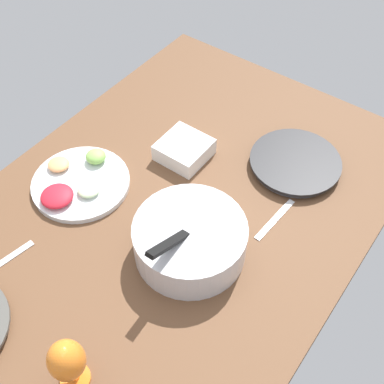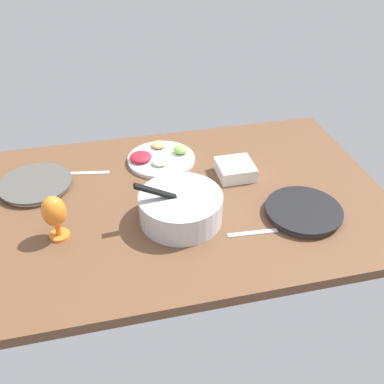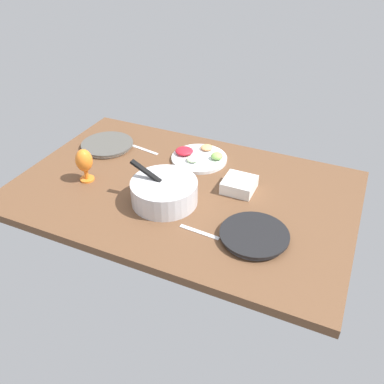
{
  "view_description": "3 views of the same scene",
  "coord_description": "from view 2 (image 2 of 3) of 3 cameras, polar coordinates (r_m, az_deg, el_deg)",
  "views": [
    {
      "loc": [
        62.5,
        57.45,
        113.83
      ],
      "look_at": [
        -10.43,
        3.74,
        5.6
      ],
      "focal_mm": 46.44,
      "sensor_mm": 36.0,
      "label": 1
    },
    {
      "loc": [
        25.83,
        130.91,
        101.46
      ],
      "look_at": [
        -2.92,
        5.04,
        5.6
      ],
      "focal_mm": 40.06,
      "sensor_mm": 36.0,
      "label": 2
    },
    {
      "loc": [
        -69.88,
        144.41,
        110.53
      ],
      "look_at": [
        -8.51,
        8.24,
        5.6
      ],
      "focal_mm": 38.12,
      "sensor_mm": 36.0,
      "label": 3
    }
  ],
  "objects": [
    {
      "name": "hurricane_glass_orange",
      "position": [
        1.51,
        -17.86,
        -2.7
      ],
      "size": [
        8.22,
        8.22,
        16.87
      ],
      "color": "orange",
      "rests_on": "ground_plane"
    },
    {
      "name": "fork_by_right_plate",
      "position": [
        1.86,
        -13.69,
        2.53
      ],
      "size": [
        18.05,
        4.81,
        0.6
      ],
      "primitive_type": "cube",
      "rotation": [
        0.0,
        0.0,
        -0.17
      ],
      "color": "silver",
      "rests_on": "ground_plane"
    },
    {
      "name": "fork_by_left_plate",
      "position": [
        1.53,
        8.07,
        -5.37
      ],
      "size": [
        18.08,
        2.99,
        0.6
      ],
      "primitive_type": "cube",
      "rotation": [
        0.0,
        0.0,
        -0.07
      ],
      "color": "silver",
      "rests_on": "ground_plane"
    },
    {
      "name": "ground_plane",
      "position": [
        1.69,
        -1.35,
        -1.21
      ],
      "size": [
        160.0,
        104.0,
        4.0
      ],
      "primitive_type": "cube",
      "color": "brown"
    },
    {
      "name": "dinner_plate_left",
      "position": [
        1.64,
        14.62,
        -2.51
      ],
      "size": [
        28.37,
        28.37,
        2.84
      ],
      "color": "#4C4C51",
      "rests_on": "ground_plane"
    },
    {
      "name": "square_bowl_white",
      "position": [
        1.79,
        5.78,
        3.1
      ],
      "size": [
        14.61,
        14.61,
        5.77
      ],
      "color": "white",
      "rests_on": "ground_plane"
    },
    {
      "name": "mixing_bowl",
      "position": [
        1.54,
        -1.51,
        -1.95
      ],
      "size": [
        31.25,
        30.1,
        18.27
      ],
      "color": "silver",
      "rests_on": "ground_plane"
    },
    {
      "name": "fruit_platter",
      "position": [
        1.89,
        -4.3,
        4.56
      ],
      "size": [
        29.46,
        29.46,
        5.29
      ],
      "color": "silver",
      "rests_on": "ground_plane"
    },
    {
      "name": "dinner_plate_right",
      "position": [
        1.83,
        -20.08,
        0.97
      ],
      "size": [
        28.78,
        28.78,
        2.51
      ],
      "color": "silver",
      "rests_on": "ground_plane"
    }
  ]
}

